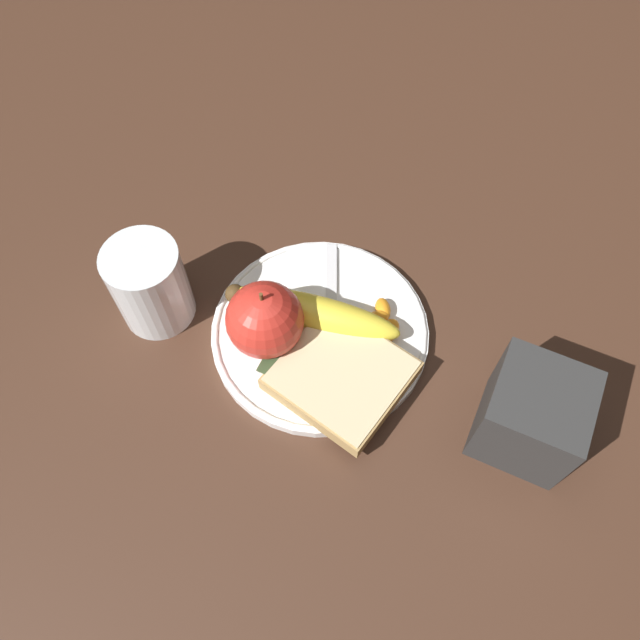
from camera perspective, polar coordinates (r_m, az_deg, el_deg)
ground_plane at (r=0.67m, az=-0.00°, el=-1.36°), size 3.00×3.00×0.00m
plate at (r=0.66m, az=-0.00°, el=-1.03°), size 0.23×0.23×0.01m
juice_glass at (r=0.67m, az=-15.23°, el=2.98°), size 0.08×0.08×0.10m
apple at (r=0.62m, az=-5.07°, el=-0.00°), size 0.08×0.08×0.09m
banana at (r=0.65m, az=-0.85°, el=0.70°), size 0.19×0.07×0.04m
bread_slice at (r=0.63m, az=1.97°, el=-5.08°), size 0.14×0.14×0.02m
fork at (r=0.66m, az=1.01°, el=-0.53°), size 0.09×0.17×0.00m
jam_packet at (r=0.63m, az=-3.43°, el=-4.47°), size 0.04×0.03×0.02m
orange_segment_0 at (r=0.66m, az=0.40°, el=-0.13°), size 0.04×0.02×0.02m
orange_segment_1 at (r=0.65m, az=1.78°, el=-1.29°), size 0.03×0.03×0.01m
orange_segment_2 at (r=0.66m, az=5.15°, el=0.05°), size 0.03×0.03×0.02m
orange_segment_3 at (r=0.65m, az=6.24°, el=-1.07°), size 0.02×0.04×0.02m
orange_segment_4 at (r=0.67m, az=5.77°, el=0.99°), size 0.03×0.03×0.02m
orange_segment_5 at (r=0.65m, az=3.16°, el=-1.63°), size 0.03×0.04×0.02m
orange_segment_6 at (r=0.64m, az=4.77°, el=-2.87°), size 0.02×0.03×0.01m
condiment_caddy at (r=0.61m, az=18.75°, el=-8.25°), size 0.09×0.09×0.10m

